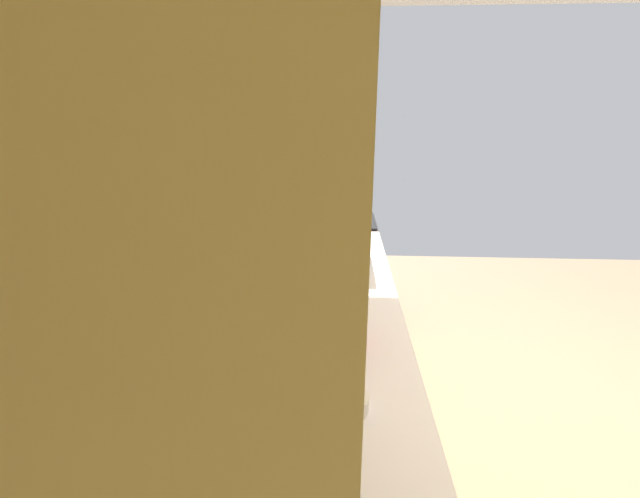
{
  "coord_description": "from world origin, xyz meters",
  "views": [
    {
      "loc": [
        -1.87,
        1.3,
        1.85
      ],
      "look_at": [
        -0.12,
        1.39,
        1.26
      ],
      "focal_mm": 23.01,
      "sensor_mm": 36.0,
      "label": 1
    }
  ],
  "objects_px": {
    "microwave": "(338,236)",
    "kettle": "(348,328)",
    "oven_range": "(341,268)",
    "bowl": "(349,402)"
  },
  "relations": [
    {
      "from": "oven_range",
      "to": "microwave",
      "type": "height_order",
      "value": "microwave"
    },
    {
      "from": "microwave",
      "to": "kettle",
      "type": "distance_m",
      "value": 1.1
    },
    {
      "from": "bowl",
      "to": "microwave",
      "type": "bearing_deg",
      "value": 2.2
    },
    {
      "from": "oven_range",
      "to": "bowl",
      "type": "xyz_separation_m",
      "value": [
        -2.42,
        -0.03,
        0.48
      ]
    },
    {
      "from": "oven_range",
      "to": "kettle",
      "type": "height_order",
      "value": "oven_range"
    },
    {
      "from": "oven_range",
      "to": "kettle",
      "type": "xyz_separation_m",
      "value": [
        -2.01,
        -0.03,
        0.52
      ]
    },
    {
      "from": "bowl",
      "to": "kettle",
      "type": "height_order",
      "value": "kettle"
    },
    {
      "from": "oven_range",
      "to": "bowl",
      "type": "height_order",
      "value": "oven_range"
    },
    {
      "from": "oven_range",
      "to": "bowl",
      "type": "bearing_deg",
      "value": -179.25
    },
    {
      "from": "microwave",
      "to": "kettle",
      "type": "bearing_deg",
      "value": -176.98
    }
  ]
}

